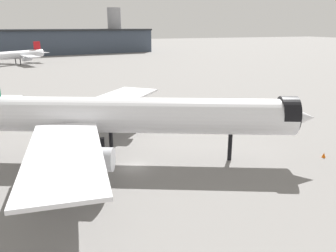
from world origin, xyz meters
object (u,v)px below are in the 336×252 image
Objects in this scene: service_truck_front at (63,105)px; airliner_far_taxiway at (15,55)px; airliner_near_gate at (120,116)px; traffic_cone_near_nose at (25,117)px; traffic_cone_wingtip at (324,155)px.

airliner_far_taxiway is at bearing 28.54° from service_truck_front.
service_truck_front is (-6.45, 33.40, -5.18)m from airliner_near_gate.
airliner_far_taxiway is 114.50m from traffic_cone_near_nose.
service_truck_front is (16.36, -110.92, -3.37)m from airliner_far_taxiway.
traffic_cone_near_nose is (8.10, -114.12, -4.65)m from airliner_far_taxiway.
airliner_far_taxiway is 112.18m from service_truck_front.
airliner_far_taxiway is 53.21× the size of traffic_cone_near_nose.
traffic_cone_wingtip reaches higher than traffic_cone_near_nose.
airliner_near_gate is 34.41m from service_truck_front.
service_truck_front is 9.35× the size of traffic_cone_near_nose.
airliner_far_taxiway is at bearing 108.65° from traffic_cone_wingtip.
airliner_far_taxiway is (-22.81, 144.33, -1.80)m from airliner_near_gate.
airliner_far_taxiway is at bearing 122.28° from airliner_near_gate.
service_truck_front is 57.08m from traffic_cone_wingtip.
airliner_far_taxiway reaches higher than service_truck_front.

